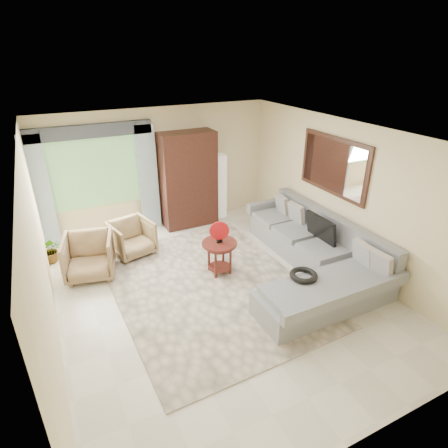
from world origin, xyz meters
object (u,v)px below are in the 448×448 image
sectional_sofa (314,258)px  coffee_table (220,257)px  potted_plant (51,250)px  armoire (188,180)px  floor_lamp (220,186)px  armchair_right (132,238)px  tv_screen (321,228)px  armchair_left (89,256)px

sectional_sofa → coffee_table: sectional_sofa is taller
coffee_table → potted_plant: bearing=146.6°
armoire → floor_lamp: 0.86m
coffee_table → armchair_right: bearing=131.5°
armoire → floor_lamp: size_ratio=1.40×
sectional_sofa → tv_screen: (0.27, 0.19, 0.44)m
floor_lamp → potted_plant: bearing=-172.6°
armchair_right → potted_plant: (-1.45, 0.38, -0.10)m
sectional_sofa → armchair_right: (-2.76, 2.08, 0.06)m
tv_screen → armoire: 3.11m
armchair_right → floor_lamp: (2.32, 0.87, 0.41)m
tv_screen → armoire: size_ratio=0.35×
coffee_table → armoire: bearing=82.2°
sectional_sofa → armoire: armoire is taller
sectional_sofa → armoire: (-1.23, 2.90, 0.77)m
armchair_left → armchair_right: 0.96m
potted_plant → floor_lamp: size_ratio=0.33×
tv_screen → potted_plant: 5.04m
sectional_sofa → coffee_table: bearing=155.4°
armchair_left → potted_plant: 1.01m
armchair_right → coffee_table: bearing=-61.7°
tv_screen → floor_lamp: (-0.70, 2.76, 0.03)m
armoire → floor_lamp: armoire is taller
armchair_right → armoire: 1.86m
sectional_sofa → potted_plant: bearing=149.6°
armchair_left → floor_lamp: 3.46m
sectional_sofa → tv_screen: size_ratio=4.68×
sectional_sofa → armoire: size_ratio=1.65×
armchair_left → potted_plant: size_ratio=1.69×
sectional_sofa → tv_screen: bearing=36.0°
tv_screen → coffee_table: 1.91m
armoire → armchair_left: bearing=-152.3°
armchair_right → potted_plant: 1.50m
coffee_table → armchair_left: size_ratio=0.74×
tv_screen → coffee_table: (-1.80, 0.51, -0.40)m
sectional_sofa → coffee_table: size_ratio=5.59×
coffee_table → floor_lamp: floor_lamp is taller
armchair_left → armchair_right: size_ratio=1.11×
armchair_left → floor_lamp: bearing=35.7°
tv_screen → coffee_table: size_ratio=1.20×
coffee_table → armchair_right: 1.84m
sectional_sofa → armoire: 3.24m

